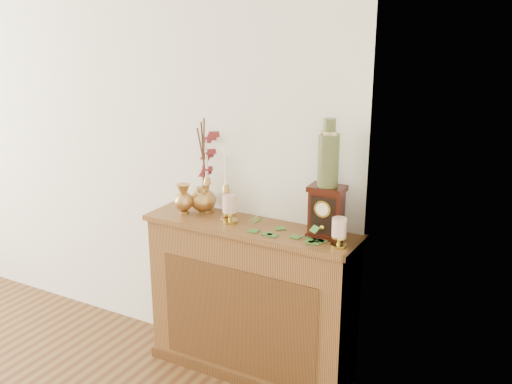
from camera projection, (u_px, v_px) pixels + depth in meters
The scene contains 10 objects.
console_shelf at pixel (250, 305), 3.43m from camera, with size 1.24×0.34×0.93m.
candlestick_left at pixel (207, 189), 3.45m from camera, with size 0.07×0.07×0.43m.
candlestick_center at pixel (226, 196), 3.32m from camera, with size 0.07×0.07×0.43m.
bud_vase at pixel (184, 199), 3.44m from camera, with size 0.11×0.11×0.18m.
ginger_jar at pixel (208, 169), 3.45m from camera, with size 0.23×0.25×0.56m.
pillar_candle_left at pixel (230, 207), 3.30m from camera, with size 0.09×0.09×0.17m.
pillar_candle_right at pixel (339, 231), 2.96m from camera, with size 0.08×0.08×0.16m.
ivy_garland at pixel (276, 232), 3.15m from camera, with size 0.49×0.21×0.09m.
mantel_clock at pixel (326, 212), 3.08m from camera, with size 0.19×0.14×0.28m.
ceramic_vase at pixel (328, 156), 2.99m from camera, with size 0.11×0.11×0.35m.
Camera 1 is at (2.92, -0.58, 2.08)m, focal length 42.00 mm.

